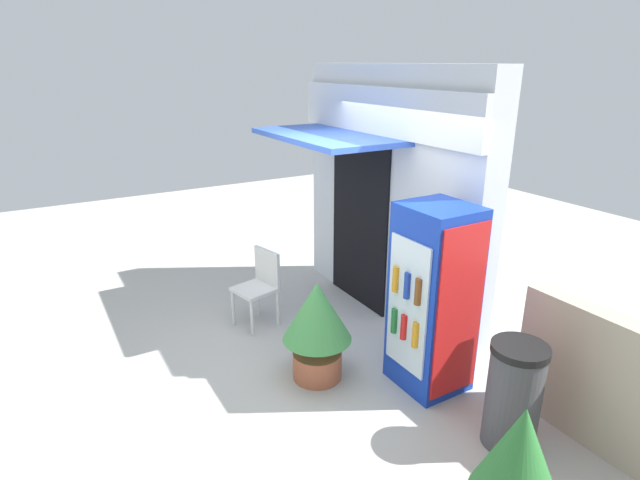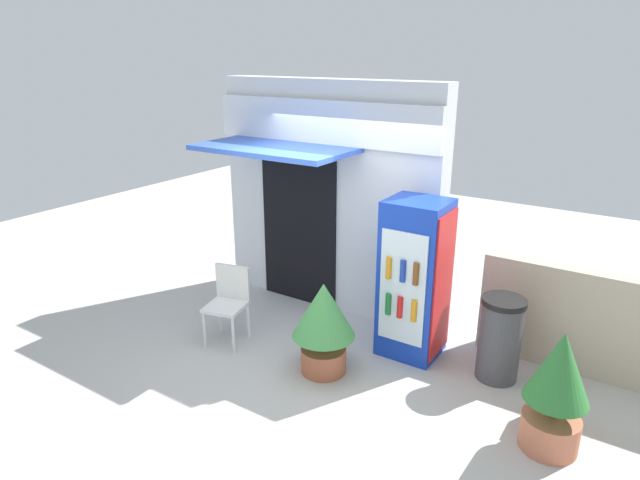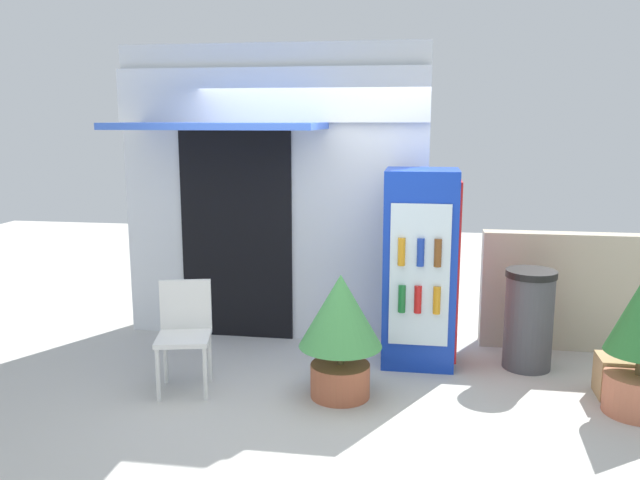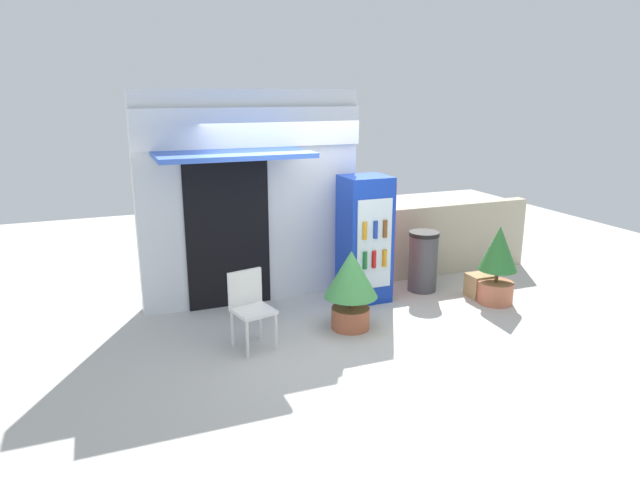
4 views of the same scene
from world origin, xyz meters
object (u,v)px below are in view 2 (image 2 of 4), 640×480
trash_bin (500,339)px  cardboard_box (551,410)px  potted_plant_curbside (557,386)px  drink_cooler (415,279)px  plastic_chair (229,298)px  potted_plant_near_shop (324,320)px

trash_bin → cardboard_box: bearing=-39.9°
cardboard_box → potted_plant_curbside: bearing=-80.6°
drink_cooler → plastic_chair: (-1.91, -0.89, -0.37)m
plastic_chair → potted_plant_near_shop: size_ratio=0.88×
drink_cooler → potted_plant_near_shop: size_ratio=1.75×
drink_cooler → potted_plant_curbside: drink_cooler is taller
drink_cooler → plastic_chair: size_ratio=1.99×
drink_cooler → potted_plant_near_shop: (-0.62, -0.87, -0.28)m
trash_bin → cardboard_box: 0.88m
trash_bin → potted_plant_curbside: bearing=-50.5°
potted_plant_near_shop → trash_bin: potted_plant_near_shop is taller
potted_plant_near_shop → potted_plant_curbside: (2.27, 0.05, 0.00)m
drink_cooler → cardboard_box: 1.83m
plastic_chair → trash_bin: bearing=17.4°
drink_cooler → trash_bin: bearing=0.4°
drink_cooler → trash_bin: 1.06m
potted_plant_near_shop → trash_bin: 1.82m
trash_bin → cardboard_box: (0.63, -0.53, -0.29)m
plastic_chair → drink_cooler: bearing=25.1°
drink_cooler → plastic_chair: drink_cooler is taller
potted_plant_near_shop → cardboard_box: 2.29m
potted_plant_curbside → cardboard_box: bearing=99.4°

